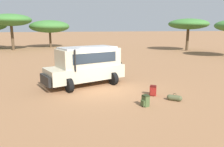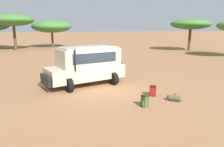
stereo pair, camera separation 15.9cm
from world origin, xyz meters
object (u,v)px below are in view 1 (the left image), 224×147
at_px(acacia_tree_far_right, 188,24).
at_px(acacia_tree_right_mid, 50,27).
at_px(safari_vehicle, 87,65).
at_px(backpack_cluster_center, 153,91).
at_px(acacia_tree_centre_back, 11,20).
at_px(backpack_beside_front_wheel, 145,101).
at_px(duffel_bag_low_black_case, 174,98).

bearing_deg(acacia_tree_far_right, acacia_tree_right_mid, 150.68).
height_order(safari_vehicle, acacia_tree_far_right, acacia_tree_far_right).
height_order(safari_vehicle, backpack_cluster_center, safari_vehicle).
distance_m(acacia_tree_centre_back, acacia_tree_far_right, 27.73).
bearing_deg(backpack_beside_front_wheel, backpack_cluster_center, 52.60).
bearing_deg(safari_vehicle, backpack_beside_front_wheel, -66.89).
xyz_separation_m(acacia_tree_centre_back, acacia_tree_right_mid, (5.80, 3.58, -0.98)).
bearing_deg(acacia_tree_far_right, backpack_beside_front_wheel, -128.16).
distance_m(duffel_bag_low_black_case, acacia_tree_centre_back, 31.44).
bearing_deg(duffel_bag_low_black_case, acacia_tree_centre_back, 112.07).
height_order(backpack_beside_front_wheel, duffel_bag_low_black_case, backpack_beside_front_wheel).
distance_m(backpack_cluster_center, acacia_tree_right_mid, 31.95).
distance_m(safari_vehicle, acacia_tree_far_right, 24.98).
relative_size(safari_vehicle, acacia_tree_right_mid, 0.78).
bearing_deg(backpack_cluster_center, safari_vehicle, 133.52).
bearing_deg(acacia_tree_centre_back, acacia_tree_far_right, -16.89).
xyz_separation_m(duffel_bag_low_black_case, acacia_tree_right_mid, (-5.88, 32.42, 3.58)).
distance_m(safari_vehicle, duffel_bag_low_black_case, 5.85).
xyz_separation_m(backpack_beside_front_wheel, acacia_tree_right_mid, (-4.12, 32.76, 3.46)).
distance_m(duffel_bag_low_black_case, acacia_tree_far_right, 25.84).
xyz_separation_m(backpack_cluster_center, duffel_bag_low_black_case, (0.67, -1.08, -0.12)).
relative_size(backpack_beside_front_wheel, duffel_bag_low_black_case, 0.85).
xyz_separation_m(backpack_cluster_center, acacia_tree_far_right, (15.51, 19.70, 3.81)).
height_order(duffel_bag_low_black_case, acacia_tree_centre_back, acacia_tree_centre_back).
relative_size(duffel_bag_low_black_case, acacia_tree_far_right, 0.11).
bearing_deg(safari_vehicle, backpack_cluster_center, -46.48).
distance_m(acacia_tree_centre_back, acacia_tree_right_mid, 6.89).
xyz_separation_m(safari_vehicle, acacia_tree_far_right, (18.60, 16.44, 2.79)).
distance_m(backpack_cluster_center, acacia_tree_centre_back, 30.19).
bearing_deg(acacia_tree_centre_back, duffel_bag_low_black_case, -67.93).
xyz_separation_m(acacia_tree_centre_back, acacia_tree_far_right, (26.53, -8.05, -0.63)).
distance_m(acacia_tree_right_mid, acacia_tree_far_right, 23.77).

